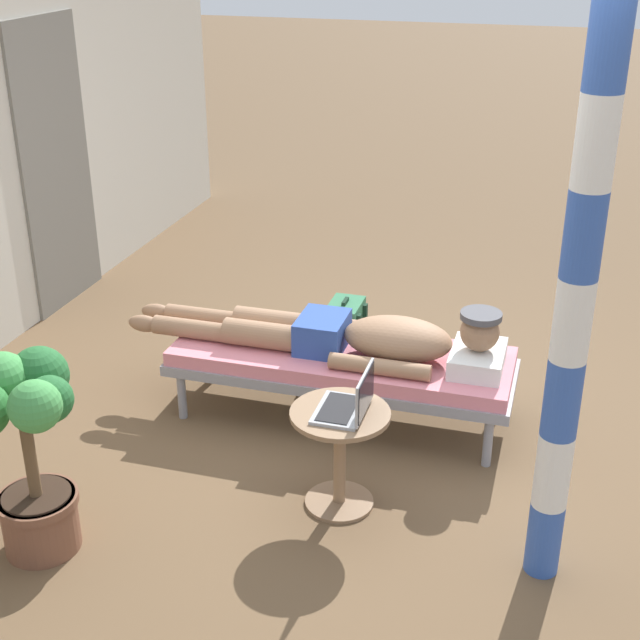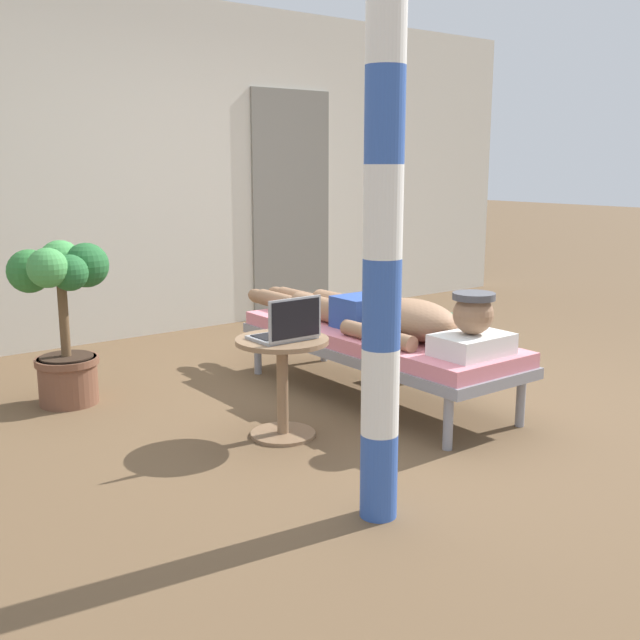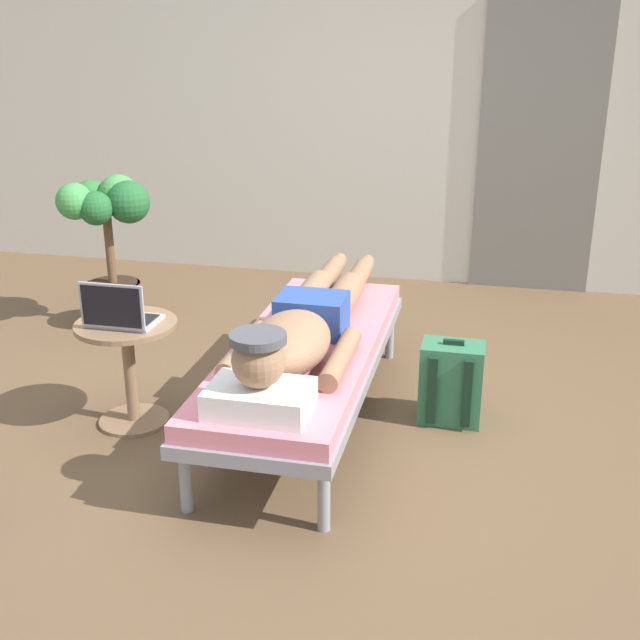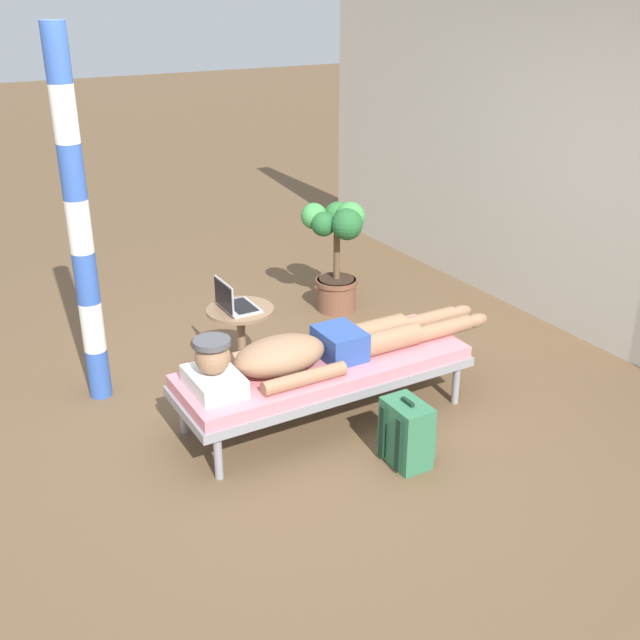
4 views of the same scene
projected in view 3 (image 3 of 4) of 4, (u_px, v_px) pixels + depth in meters
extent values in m
plane|color=brown|center=(280.00, 426.00, 3.89)|extent=(40.00, 40.00, 0.00)
cube|color=beige|center=(389.00, 95.00, 5.77)|extent=(7.60, 0.20, 2.70)
cube|color=slate|center=(539.00, 148.00, 5.56)|extent=(0.84, 0.03, 2.04)
cylinder|color=gray|center=(296.00, 327.00, 4.76)|extent=(0.05, 0.05, 0.28)
cylinder|color=gray|center=(390.00, 335.00, 4.64)|extent=(0.05, 0.05, 0.28)
cylinder|color=gray|center=(185.00, 480.00, 3.17)|extent=(0.05, 0.05, 0.28)
cylinder|color=gray|center=(324.00, 498.00, 3.05)|extent=(0.05, 0.05, 0.28)
cube|color=gray|center=(307.00, 362.00, 3.85)|extent=(0.66, 1.94, 0.06)
cube|color=pink|center=(306.00, 349.00, 3.82)|extent=(0.64, 1.90, 0.08)
cube|color=white|center=(260.00, 399.00, 3.10)|extent=(0.40, 0.28, 0.11)
sphere|color=#997051|center=(258.00, 361.00, 3.04)|extent=(0.21, 0.21, 0.21)
cylinder|color=#4C4C51|center=(258.00, 338.00, 3.01)|extent=(0.22, 0.22, 0.03)
ellipsoid|color=#997051|center=(289.00, 343.00, 3.48)|extent=(0.35, 0.60, 0.23)
cylinder|color=#997051|center=(245.00, 349.00, 3.60)|extent=(0.09, 0.55, 0.09)
cylinder|color=#997051|center=(340.00, 358.00, 3.50)|extent=(0.09, 0.55, 0.09)
cube|color=#2D4C9E|center=(312.00, 314.00, 3.88)|extent=(0.33, 0.26, 0.19)
cylinder|color=#997051|center=(311.00, 295.00, 4.21)|extent=(0.15, 0.42, 0.15)
cylinder|color=#997051|center=(329.00, 275.00, 4.61)|extent=(0.11, 0.44, 0.11)
ellipsoid|color=#997051|center=(339.00, 262.00, 4.88)|extent=(0.09, 0.20, 0.10)
cylinder|color=#997051|center=(343.00, 297.00, 4.18)|extent=(0.15, 0.42, 0.15)
cylinder|color=#997051|center=(358.00, 277.00, 4.58)|extent=(0.11, 0.44, 0.11)
ellipsoid|color=#997051|center=(366.00, 264.00, 4.84)|extent=(0.09, 0.20, 0.10)
cylinder|color=#8C6B4C|center=(134.00, 420.00, 3.93)|extent=(0.34, 0.34, 0.02)
cylinder|color=#8C6B4C|center=(130.00, 374.00, 3.84)|extent=(0.06, 0.06, 0.48)
cylinder|color=#8C6B4C|center=(126.00, 325.00, 3.76)|extent=(0.48, 0.48, 0.02)
cube|color=#A5A8AD|center=(125.00, 321.00, 3.75)|extent=(0.31, 0.22, 0.02)
cube|color=black|center=(126.00, 318.00, 3.75)|extent=(0.27, 0.15, 0.00)
cube|color=#A5A8AD|center=(112.00, 306.00, 3.60)|extent=(0.31, 0.01, 0.21)
cube|color=black|center=(111.00, 307.00, 3.60)|extent=(0.29, 0.00, 0.19)
cube|color=#33724C|center=(451.00, 383.00, 3.89)|extent=(0.30, 0.20, 0.40)
cube|color=#33724C|center=(452.00, 385.00, 4.02)|extent=(0.22, 0.04, 0.18)
cube|color=black|center=(432.00, 391.00, 3.80)|extent=(0.04, 0.02, 0.34)
cube|color=black|center=(467.00, 394.00, 3.77)|extent=(0.04, 0.02, 0.34)
cube|color=black|center=(454.00, 342.00, 3.81)|extent=(0.10, 0.02, 0.02)
cylinder|color=brown|center=(115.00, 304.00, 5.15)|extent=(0.34, 0.34, 0.28)
cylinder|color=brown|center=(113.00, 286.00, 5.10)|extent=(0.37, 0.37, 0.04)
cylinder|color=#332319|center=(113.00, 283.00, 5.10)|extent=(0.31, 0.31, 0.01)
cylinder|color=brown|center=(110.00, 250.00, 5.02)|extent=(0.06, 0.06, 0.44)
sphere|color=#23602D|center=(129.00, 202.00, 4.88)|extent=(0.26, 0.26, 0.26)
sphere|color=#429347|center=(119.00, 194.00, 4.99)|extent=(0.25, 0.25, 0.25)
sphere|color=#2D7233|center=(91.00, 200.00, 5.04)|extent=(0.25, 0.25, 0.25)
sphere|color=#429347|center=(74.00, 201.00, 4.79)|extent=(0.22, 0.22, 0.22)
sphere|color=#23602D|center=(96.00, 208.00, 4.79)|extent=(0.21, 0.21, 0.21)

